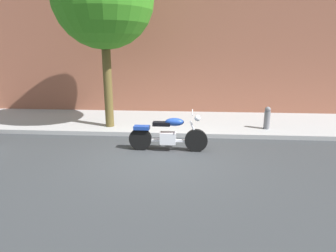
% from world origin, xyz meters
% --- Properties ---
extents(ground_plane, '(60.00, 60.00, 0.00)m').
position_xyz_m(ground_plane, '(0.00, 0.00, 0.00)').
color(ground_plane, '#303335').
extents(sidewalk, '(19.74, 3.38, 0.14)m').
position_xyz_m(sidewalk, '(0.00, 3.46, 0.07)').
color(sidewalk, '#969696').
rests_on(sidewalk, ground).
extents(building_facade, '(19.74, 0.50, 7.66)m').
position_xyz_m(building_facade, '(0.00, 5.41, 3.83)').
color(building_facade, brown).
rests_on(building_facade, ground).
extents(motorcycle, '(2.20, 0.70, 1.13)m').
position_xyz_m(motorcycle, '(0.22, 0.53, 0.45)').
color(motorcycle, black).
rests_on(motorcycle, ground).
extents(fire_hydrant, '(0.20, 0.20, 0.91)m').
position_xyz_m(fire_hydrant, '(3.42, 2.54, 0.46)').
color(fire_hydrant, slate).
rests_on(fire_hydrant, ground).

